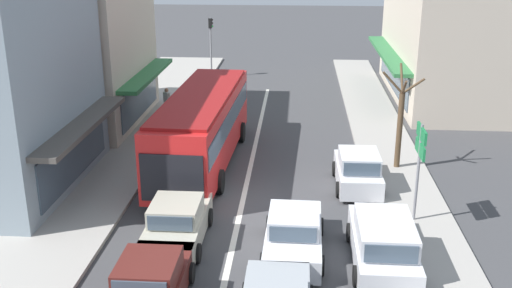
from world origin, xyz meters
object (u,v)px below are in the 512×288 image
object	(u,v)px
pedestrian_with_handbag_near	(167,101)
sedan_adjacent_lane_lead	(150,286)
parked_hatchback_kerb_second	(358,171)
street_tree_right	(400,123)
city_bus	(202,124)
sedan_queue_far_back	(177,224)
directional_road_sign	(420,150)
sedan_behind_bus_near	(294,234)
traffic_light_downstreet	(211,38)
parked_wagon_kerb_front	(383,243)

from	to	relation	value
pedestrian_with_handbag_near	sedan_adjacent_lane_lead	bearing A→B (deg)	-79.39
parked_hatchback_kerb_second	street_tree_right	bearing A→B (deg)	48.79
street_tree_right	city_bus	bearing A→B (deg)	-179.21
parked_hatchback_kerb_second	sedan_queue_far_back	bearing A→B (deg)	-141.13
street_tree_right	sedan_queue_far_back	bearing A→B (deg)	-138.55
directional_road_sign	pedestrian_with_handbag_near	xyz separation A→B (m)	(-11.26, 11.81, -1.64)
city_bus	parked_hatchback_kerb_second	xyz separation A→B (m)	(6.54, -2.02, -1.17)
sedan_adjacent_lane_lead	street_tree_right	xyz separation A→B (m)	(8.15, 10.86, 1.43)
sedan_behind_bus_near	pedestrian_with_handbag_near	xyz separation A→B (m)	(-7.08, 14.26, 0.40)
parked_hatchback_kerb_second	street_tree_right	distance (m)	3.15
sedan_queue_far_back	street_tree_right	world-z (taller)	street_tree_right
sedan_behind_bus_near	parked_hatchback_kerb_second	distance (m)	6.04
sedan_queue_far_back	directional_road_sign	bearing A→B (deg)	14.12
traffic_light_downstreet	pedestrian_with_handbag_near	xyz separation A→B (m)	(-0.91, -10.58, -1.79)
street_tree_right	directional_road_sign	bearing A→B (deg)	-91.85
parked_hatchback_kerb_second	street_tree_right	xyz separation A→B (m)	(1.87, 2.13, 1.38)
parked_wagon_kerb_front	directional_road_sign	xyz separation A→B (m)	(1.48, 2.98, 1.96)
city_bus	traffic_light_downstreet	xyz separation A→B (m)	(-2.11, 17.32, 0.97)
sedan_queue_far_back	street_tree_right	xyz separation A→B (m)	(8.15, 7.20, 1.43)
sedan_behind_bus_near	parked_wagon_kerb_front	bearing A→B (deg)	-11.06
sedan_queue_far_back	parked_hatchback_kerb_second	distance (m)	8.07
city_bus	traffic_light_downstreet	world-z (taller)	traffic_light_downstreet
parked_wagon_kerb_front	pedestrian_with_handbag_near	xyz separation A→B (m)	(-9.78, 14.79, 0.32)
directional_road_sign	parked_wagon_kerb_front	bearing A→B (deg)	-116.39
city_bus	parked_hatchback_kerb_second	world-z (taller)	city_bus
sedan_queue_far_back	parked_hatchback_kerb_second	bearing A→B (deg)	38.87
traffic_light_downstreet	pedestrian_with_handbag_near	distance (m)	10.77
sedan_queue_far_back	city_bus	bearing A→B (deg)	92.11
city_bus	pedestrian_with_handbag_near	xyz separation A→B (m)	(-3.02, 6.74, -0.81)
city_bus	street_tree_right	xyz separation A→B (m)	(8.41, 0.12, 0.21)
parked_wagon_kerb_front	street_tree_right	xyz separation A→B (m)	(1.65, 8.17, 1.34)
sedan_behind_bus_near	parked_wagon_kerb_front	world-z (taller)	parked_wagon_kerb_front
traffic_light_downstreet	pedestrian_with_handbag_near	world-z (taller)	traffic_light_downstreet
sedan_queue_far_back	traffic_light_downstreet	distance (m)	24.61
street_tree_right	pedestrian_with_handbag_near	world-z (taller)	street_tree_right
sedan_behind_bus_near	directional_road_sign	size ratio (longest dim) A/B	1.18
sedan_adjacent_lane_lead	parked_hatchback_kerb_second	size ratio (longest dim) A/B	1.13
city_bus	street_tree_right	bearing A→B (deg)	0.79
traffic_light_downstreet	pedestrian_with_handbag_near	bearing A→B (deg)	-94.92
city_bus	sedan_queue_far_back	bearing A→B (deg)	-87.89
sedan_queue_far_back	traffic_light_downstreet	bearing A→B (deg)	95.54
sedan_queue_far_back	pedestrian_with_handbag_near	xyz separation A→B (m)	(-3.28, 13.82, 0.40)
parked_wagon_kerb_front	parked_hatchback_kerb_second	xyz separation A→B (m)	(-0.22, 6.03, -0.04)
directional_road_sign	sedan_adjacent_lane_lead	bearing A→B (deg)	-144.61
sedan_adjacent_lane_lead	parked_hatchback_kerb_second	bearing A→B (deg)	54.25
parked_hatchback_kerb_second	traffic_light_downstreet	world-z (taller)	traffic_light_downstreet
directional_road_sign	pedestrian_with_handbag_near	bearing A→B (deg)	133.63
sedan_adjacent_lane_lead	traffic_light_downstreet	size ratio (longest dim) A/B	1.00
parked_wagon_kerb_front	sedan_adjacent_lane_lead	bearing A→B (deg)	-157.51
city_bus	parked_wagon_kerb_front	world-z (taller)	city_bus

